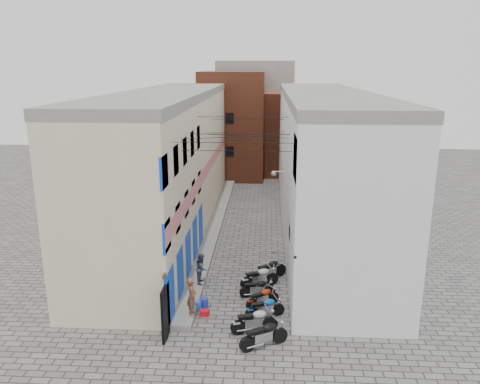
% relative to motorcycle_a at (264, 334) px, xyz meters
% --- Properties ---
extents(ground, '(90.00, 90.00, 0.00)m').
position_rel_motorcycle_a_xyz_m(ground, '(-1.38, 0.89, -0.59)').
color(ground, '#575452').
rests_on(ground, ground).
extents(plinth, '(0.90, 26.00, 0.25)m').
position_rel_motorcycle_a_xyz_m(plinth, '(-3.43, 13.89, -0.47)').
color(plinth, slate).
rests_on(plinth, ground).
extents(building_left, '(5.10, 27.00, 9.00)m').
position_rel_motorcycle_a_xyz_m(building_left, '(-6.36, 13.84, 3.90)').
color(building_left, beige).
rests_on(building_left, ground).
extents(building_right, '(5.94, 26.00, 9.00)m').
position_rel_motorcycle_a_xyz_m(building_right, '(3.61, 13.89, 3.91)').
color(building_right, silver).
rests_on(building_right, ground).
extents(building_far_brick_left, '(6.00, 6.00, 10.00)m').
position_rel_motorcycle_a_xyz_m(building_far_brick_left, '(-3.38, 28.89, 4.41)').
color(building_far_brick_left, brown).
rests_on(building_far_brick_left, ground).
extents(building_far_brick_right, '(5.00, 6.00, 8.00)m').
position_rel_motorcycle_a_xyz_m(building_far_brick_right, '(1.62, 30.89, 3.41)').
color(building_far_brick_right, brown).
rests_on(building_far_brick_right, ground).
extents(building_far_concrete, '(8.00, 5.00, 11.00)m').
position_rel_motorcycle_a_xyz_m(building_far_concrete, '(-1.38, 34.89, 4.91)').
color(building_far_concrete, slate).
rests_on(building_far_concrete, ground).
extents(far_shopfront, '(2.00, 0.30, 2.40)m').
position_rel_motorcycle_a_xyz_m(far_shopfront, '(-1.38, 26.09, 0.61)').
color(far_shopfront, black).
rests_on(far_shopfront, ground).
extents(overhead_wires, '(5.80, 13.02, 1.32)m').
position_rel_motorcycle_a_xyz_m(overhead_wires, '(-1.38, 8.53, 6.53)').
color(overhead_wires, black).
rests_on(overhead_wires, ground).
extents(motorcycle_a, '(2.12, 1.53, 1.19)m').
position_rel_motorcycle_a_xyz_m(motorcycle_a, '(0.00, 0.00, 0.00)').
color(motorcycle_a, black).
rests_on(motorcycle_a, ground).
extents(motorcycle_b, '(2.10, 1.19, 1.16)m').
position_rel_motorcycle_a_xyz_m(motorcycle_b, '(-0.39, 1.03, -0.02)').
color(motorcycle_b, '#A5A4A9').
rests_on(motorcycle_b, ground).
extents(motorcycle_c, '(1.85, 1.11, 1.02)m').
position_rel_motorcycle_a_xyz_m(motorcycle_c, '(0.03, 2.23, -0.08)').
color(motorcycle_c, '#0B4DA6').
rests_on(motorcycle_c, ground).
extents(motorcycle_d, '(1.72, 1.40, 0.99)m').
position_rel_motorcycle_a_xyz_m(motorcycle_d, '(-0.09, 3.16, -0.10)').
color(motorcycle_d, '#A6200B').
rests_on(motorcycle_d, ground).
extents(motorcycle_e, '(1.76, 0.83, 0.98)m').
position_rel_motorcycle_a_xyz_m(motorcycle_e, '(-0.35, 4.07, -0.10)').
color(motorcycle_e, black).
rests_on(motorcycle_e, ground).
extents(motorcycle_f, '(2.07, 1.37, 1.15)m').
position_rel_motorcycle_a_xyz_m(motorcycle_f, '(-0.27, 5.08, -0.02)').
color(motorcycle_f, '#B8B9BD').
rests_on(motorcycle_f, ground).
extents(motorcycle_g, '(1.99, 1.73, 1.17)m').
position_rel_motorcycle_a_xyz_m(motorcycle_g, '(0.25, 5.99, -0.01)').
color(motorcycle_g, black).
rests_on(motorcycle_g, ground).
extents(person_a, '(0.53, 0.68, 1.67)m').
position_rel_motorcycle_a_xyz_m(person_a, '(-3.08, 1.89, 0.49)').
color(person_a, brown).
rests_on(person_a, plinth).
extents(person_b, '(0.57, 0.73, 1.50)m').
position_rel_motorcycle_a_xyz_m(person_b, '(-3.08, 4.92, 0.40)').
color(person_b, '#374253').
rests_on(person_b, plinth).
extents(water_jug_near, '(0.37, 0.37, 0.45)m').
position_rel_motorcycle_a_xyz_m(water_jug_near, '(-2.93, 2.62, -0.37)').
color(water_jug_near, blue).
rests_on(water_jug_near, ground).
extents(water_jug_far, '(0.36, 0.36, 0.54)m').
position_rel_motorcycle_a_xyz_m(water_jug_far, '(-2.68, 2.80, -0.33)').
color(water_jug_far, '#2137A9').
rests_on(water_jug_far, ground).
extents(red_crate, '(0.41, 0.31, 0.25)m').
position_rel_motorcycle_a_xyz_m(red_crate, '(-2.60, 2.24, -0.47)').
color(red_crate, red).
rests_on(red_crate, ground).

